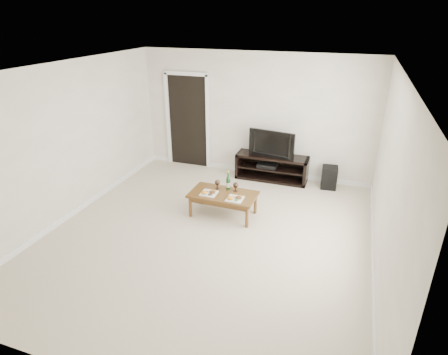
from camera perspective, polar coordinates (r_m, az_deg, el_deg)
floor at (r=6.11m, az=-2.46°, el=-8.80°), size 5.50×5.50×0.00m
back_wall at (r=8.03m, az=4.78°, el=9.43°), size 5.00×0.04×2.60m
ceiling at (r=5.18m, az=-2.99°, el=16.35°), size 5.00×5.50×0.04m
doorway at (r=8.58m, az=-5.50°, el=8.45°), size 0.90×0.02×2.05m
media_console at (r=8.00m, az=7.28°, el=1.50°), size 1.50×0.45×0.55m
television at (r=7.80m, az=7.49°, el=5.28°), size 0.98×0.27×0.56m
av_receiver at (r=7.99m, az=6.63°, el=1.90°), size 0.40×0.31×0.08m
subwoofer at (r=7.88m, az=15.73°, el=0.03°), size 0.33×0.33×0.46m
coffee_table at (r=6.58m, az=-0.13°, el=-4.08°), size 1.16×0.65×0.42m
plate_left at (r=6.46m, az=-2.32°, el=-2.23°), size 0.27×0.27×0.07m
plate_right at (r=6.27m, az=1.66°, el=-3.09°), size 0.27×0.27×0.07m
wine_bottle at (r=6.57m, az=0.65°, el=-0.40°), size 0.07×0.07×0.35m
goblet_left at (r=6.62m, az=-1.04°, el=-1.04°), size 0.09×0.09×0.17m
goblet_right at (r=6.53m, az=1.77°, el=-1.44°), size 0.09×0.09×0.17m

